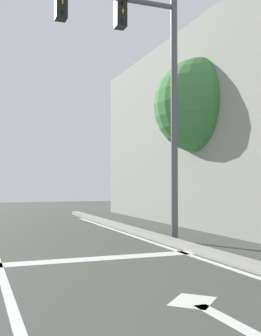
{
  "coord_description": "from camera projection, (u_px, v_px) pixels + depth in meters",
  "views": [
    {
      "loc": [
        -0.63,
        0.63,
        1.36
      ],
      "look_at": [
        1.67,
        6.7,
        1.59
      ],
      "focal_mm": 44.47,
      "sensor_mm": 36.0,
      "label": 1
    }
  ],
  "objects": [
    {
      "name": "traffic_signal_mast",
      "position": [
        135.0,
        62.0,
        9.42
      ],
      "size": [
        4.1,
        0.34,
        5.89
      ],
      "color": "#58575E",
      "rests_on": "ground"
    },
    {
      "name": "lane_arrow_head",
      "position": [
        193.0,
        301.0,
        4.75
      ],
      "size": [
        0.71,
        0.71,
        0.01
      ],
      "primitive_type": "cube",
      "rotation": [
        0.0,
        0.0,
        0.79
      ],
      "color": "silver",
      "rests_on": "ground"
    },
    {
      "name": "lane_line_curbside",
      "position": [
        240.0,
        272.0,
        6.32
      ],
      "size": [
        0.12,
        20.0,
        0.01
      ],
      "primitive_type": "cube",
      "color": "silver",
      "rests_on": "ground"
    },
    {
      "name": "curb_strip",
      "position": [
        254.0,
        266.0,
        6.41
      ],
      "size": [
        0.24,
        24.0,
        0.14
      ],
      "primitive_type": "cube",
      "color": "#99978E",
      "rests_on": "ground"
    },
    {
      "name": "roadside_tree",
      "position": [
        201.0,
        106.0,
        12.11
      ],
      "size": [
        2.78,
        2.78,
        4.99
      ],
      "color": "brown",
      "rests_on": "ground"
    },
    {
      "name": "stop_bar",
      "position": [
        103.0,
        258.0,
        7.44
      ],
      "size": [
        3.56,
        0.4,
        0.01
      ],
      "primitive_type": "cube",
      "color": "silver",
      "rests_on": "ground"
    },
    {
      "name": "lane_line_center",
      "position": [
        7.0,
        293.0,
        5.11
      ],
      "size": [
        0.12,
        20.0,
        0.01
      ],
      "primitive_type": "cube",
      "color": "silver",
      "rests_on": "ground"
    },
    {
      "name": "lane_arrow_stem",
      "position": [
        237.0,
        325.0,
        3.96
      ],
      "size": [
        0.16,
        1.4,
        0.01
      ],
      "primitive_type": "cube",
      "color": "silver",
      "rests_on": "ground"
    }
  ]
}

